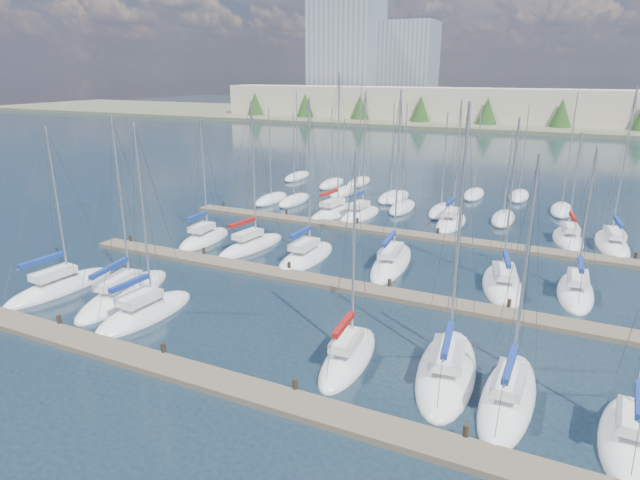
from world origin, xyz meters
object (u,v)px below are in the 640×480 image
at_px(sailboat_k, 391,263).
at_px(sailboat_b, 124,294).
at_px(sailboat_f, 508,397).
at_px(sailboat_q, 568,239).
at_px(sailboat_g, 629,438).
at_px(sailboat_e, 447,370).
at_px(sailboat_l, 502,285).
at_px(sailboat_o, 360,215).
at_px(sailboat_p, 451,222).
at_px(sailboat_h, 204,239).
at_px(sailboat_j, 306,257).
at_px(sailboat_n, 334,212).
at_px(sailboat_a, 61,287).
at_px(sailboat_r, 612,244).
at_px(sailboat_c, 145,313).
at_px(sailboat_m, 575,292).
at_px(sailboat_i, 251,246).
at_px(sailboat_d, 348,357).

distance_m(sailboat_k, sailboat_b, 20.06).
xyz_separation_m(sailboat_f, sailboat_q, (1.73, 28.00, -0.00)).
relative_size(sailboat_g, sailboat_e, 0.81).
distance_m(sailboat_f, sailboat_l, 14.30).
bearing_deg(sailboat_g, sailboat_o, 132.92).
height_order(sailboat_p, sailboat_l, sailboat_p).
bearing_deg(sailboat_h, sailboat_j, -5.26).
bearing_deg(sailboat_e, sailboat_l, 78.79).
bearing_deg(sailboat_n, sailboat_q, 8.62).
height_order(sailboat_p, sailboat_h, sailboat_p).
xyz_separation_m(sailboat_a, sailboat_r, (35.45, 27.69, 0.01)).
height_order(sailboat_g, sailboat_f, sailboat_f).
height_order(sailboat_r, sailboat_c, sailboat_r).
relative_size(sailboat_g, sailboat_m, 1.06).
bearing_deg(sailboat_h, sailboat_b, -80.83).
height_order(sailboat_h, sailboat_b, sailboat_b).
height_order(sailboat_j, sailboat_o, sailboat_o).
height_order(sailboat_p, sailboat_j, sailboat_j).
bearing_deg(sailboat_g, sailboat_r, 93.18).
xyz_separation_m(sailboat_g, sailboat_f, (-4.92, 0.89, -0.01)).
height_order(sailboat_i, sailboat_h, sailboat_i).
distance_m(sailboat_k, sailboat_l, 8.64).
xyz_separation_m(sailboat_k, sailboat_m, (13.31, -0.10, -0.01)).
height_order(sailboat_g, sailboat_b, sailboat_b).
distance_m(sailboat_k, sailboat_d, 15.27).
bearing_deg(sailboat_m, sailboat_q, 91.33).
bearing_deg(sailboat_o, sailboat_g, -44.45).
xyz_separation_m(sailboat_l, sailboat_q, (3.86, 13.86, -0.00)).
relative_size(sailboat_l, sailboat_r, 0.88).
bearing_deg(sailboat_q, sailboat_n, 171.65).
bearing_deg(sailboat_l, sailboat_k, 161.64).
distance_m(sailboat_f, sailboat_c, 21.82).
height_order(sailboat_k, sailboat_p, sailboat_k).
xyz_separation_m(sailboat_j, sailboat_i, (-5.57, 0.40, 0.01)).
bearing_deg(sailboat_d, sailboat_o, 106.06).
bearing_deg(sailboat_p, sailboat_l, -64.72).
height_order(sailboat_p, sailboat_o, sailboat_o).
bearing_deg(sailboat_h, sailboat_e, -30.57).
relative_size(sailboat_k, sailboat_o, 1.05).
xyz_separation_m(sailboat_i, sailboat_l, (20.90, 0.25, -0.02)).
bearing_deg(sailboat_r, sailboat_a, -148.59).
bearing_deg(sailboat_c, sailboat_n, 92.56).
bearing_deg(sailboat_e, sailboat_i, 140.41).
relative_size(sailboat_l, sailboat_o, 0.93).
xyz_separation_m(sailboat_f, sailboat_c, (-21.81, -0.33, -0.00)).
height_order(sailboat_d, sailboat_i, sailboat_i).
distance_m(sailboat_k, sailboat_f, 18.57).
bearing_deg(sailboat_a, sailboat_m, 28.71).
bearing_deg(sailboat_k, sailboat_d, -85.91).
height_order(sailboat_j, sailboat_h, sailboat_j).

